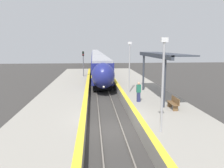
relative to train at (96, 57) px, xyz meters
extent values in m
plane|color=#383533|center=(0.00, -53.91, -2.23)|extent=(120.00, 120.00, 0.00)
cube|color=slate|center=(-0.72, -53.91, -2.16)|extent=(0.08, 90.00, 0.15)
cube|color=slate|center=(0.72, -53.91, -2.16)|extent=(0.08, 90.00, 0.15)
cube|color=black|center=(0.00, -31.77, -1.65)|extent=(2.39, 19.51, 0.74)
cube|color=navy|center=(0.00, -31.77, -0.81)|extent=(2.72, 21.21, 0.93)
cube|color=yellow|center=(0.00, -31.77, -0.19)|extent=(2.73, 21.21, 0.32)
cube|color=navy|center=(0.00, -31.77, 0.68)|extent=(2.72, 21.21, 1.41)
cube|color=black|center=(0.00, -31.77, 0.61)|extent=(2.74, 19.51, 0.78)
cube|color=#9E9EA3|center=(0.00, -31.77, 1.53)|extent=(2.44, 21.21, 0.30)
cylinder|color=black|center=(-0.72, -39.45, -1.78)|extent=(0.12, 0.91, 0.91)
cylinder|color=black|center=(0.72, -39.45, -1.78)|extent=(0.12, 0.91, 0.91)
cylinder|color=black|center=(-0.72, -37.25, -1.78)|extent=(0.12, 0.91, 0.91)
cylinder|color=black|center=(0.72, -37.25, -1.78)|extent=(0.12, 0.91, 0.91)
cylinder|color=black|center=(-0.72, -26.30, -1.78)|extent=(0.12, 0.91, 0.91)
cylinder|color=black|center=(0.72, -26.30, -1.78)|extent=(0.12, 0.91, 0.91)
cylinder|color=black|center=(-0.72, -24.10, -1.78)|extent=(0.12, 0.91, 0.91)
cylinder|color=black|center=(0.72, -24.10, -1.78)|extent=(0.12, 0.91, 0.91)
ellipsoid|color=navy|center=(0.00, -43.38, 0.05)|extent=(2.61, 3.00, 2.93)
ellipsoid|color=black|center=(0.00, -43.75, 0.53)|extent=(1.90, 1.75, 1.49)
sphere|color=#F9F4CC|center=(0.00, -44.50, -1.03)|extent=(0.24, 0.24, 0.24)
cube|color=black|center=(0.00, -9.77, -1.65)|extent=(2.39, 19.51, 0.74)
cube|color=navy|center=(0.00, -9.77, -0.81)|extent=(2.72, 21.21, 0.93)
cube|color=yellow|center=(0.00, -9.77, -0.19)|extent=(2.73, 21.21, 0.32)
cube|color=navy|center=(0.00, -9.77, 0.68)|extent=(2.72, 21.21, 1.41)
cube|color=black|center=(0.00, -9.77, 0.61)|extent=(2.74, 19.51, 0.78)
cube|color=#9E9EA3|center=(0.00, -9.77, 1.53)|extent=(2.44, 21.21, 0.30)
cylinder|color=black|center=(-0.72, -17.44, -1.78)|extent=(0.12, 0.91, 0.91)
cylinder|color=black|center=(0.72, -17.44, -1.78)|extent=(0.12, 0.91, 0.91)
cylinder|color=black|center=(-0.72, -15.24, -1.78)|extent=(0.12, 0.91, 0.91)
cylinder|color=black|center=(0.72, -15.24, -1.78)|extent=(0.12, 0.91, 0.91)
cylinder|color=black|center=(-0.72, -4.30, -1.78)|extent=(0.12, 0.91, 0.91)
cylinder|color=black|center=(0.72, -4.30, -1.78)|extent=(0.12, 0.91, 0.91)
cylinder|color=black|center=(-0.72, -2.10, -1.78)|extent=(0.12, 0.91, 0.91)
cylinder|color=black|center=(0.72, -2.10, -1.78)|extent=(0.12, 0.91, 0.91)
cube|color=black|center=(0.00, 12.24, -1.65)|extent=(2.39, 19.51, 0.74)
cube|color=navy|center=(0.00, 12.24, -0.81)|extent=(2.72, 21.21, 0.93)
cube|color=yellow|center=(0.00, 12.24, -0.19)|extent=(2.73, 21.21, 0.32)
cube|color=navy|center=(0.00, 12.24, 0.68)|extent=(2.72, 21.21, 1.41)
cube|color=black|center=(0.00, 12.24, 0.61)|extent=(2.74, 19.51, 0.78)
cube|color=#9E9EA3|center=(0.00, 12.24, 1.53)|extent=(2.44, 21.21, 0.30)
cylinder|color=black|center=(-0.72, 4.56, -1.78)|extent=(0.12, 0.91, 0.91)
cylinder|color=black|center=(0.72, 4.56, -1.78)|extent=(0.12, 0.91, 0.91)
cylinder|color=black|center=(-0.72, 6.76, -1.78)|extent=(0.12, 0.91, 0.91)
cylinder|color=black|center=(0.72, 6.76, -1.78)|extent=(0.12, 0.91, 0.91)
cylinder|color=black|center=(-0.72, 17.71, -1.78)|extent=(0.12, 0.91, 0.91)
cylinder|color=black|center=(0.72, 17.71, -1.78)|extent=(0.12, 0.91, 0.91)
cylinder|color=black|center=(-0.72, 19.91, -1.78)|extent=(0.12, 0.91, 0.91)
cylinder|color=black|center=(0.72, 19.91, -1.78)|extent=(0.12, 0.91, 0.91)
cube|color=black|center=(0.00, 34.24, -1.65)|extent=(2.39, 19.51, 0.74)
cube|color=navy|center=(0.00, 34.24, -0.81)|extent=(2.72, 21.21, 0.93)
cube|color=yellow|center=(0.00, 34.24, -0.19)|extent=(2.73, 21.21, 0.32)
cube|color=navy|center=(0.00, 34.24, 0.68)|extent=(2.72, 21.21, 1.41)
cube|color=black|center=(0.00, 34.24, 0.61)|extent=(2.74, 19.51, 0.78)
cube|color=#9E9EA3|center=(0.00, 34.24, 1.53)|extent=(2.44, 21.21, 0.30)
cylinder|color=black|center=(-0.72, 26.57, -1.78)|extent=(0.12, 0.91, 0.91)
cylinder|color=black|center=(0.72, 26.57, -1.78)|extent=(0.12, 0.91, 0.91)
cylinder|color=black|center=(-0.72, 28.77, -1.78)|extent=(0.12, 0.91, 0.91)
cylinder|color=black|center=(0.72, 28.77, -1.78)|extent=(0.12, 0.91, 0.91)
cylinder|color=black|center=(-0.72, 39.72, -1.78)|extent=(0.12, 0.91, 0.91)
cylinder|color=black|center=(0.72, 39.72, -1.78)|extent=(0.12, 0.91, 0.91)
cylinder|color=black|center=(-0.72, 41.92, -1.78)|extent=(0.12, 0.91, 0.91)
cylinder|color=black|center=(0.72, 41.92, -1.78)|extent=(0.12, 0.91, 0.91)
cube|color=gray|center=(4.15, -53.91, -1.76)|extent=(5.00, 64.00, 0.95)
cube|color=yellow|center=(1.85, -53.91, -1.28)|extent=(0.40, 64.00, 0.01)
cube|color=gray|center=(-4.05, -53.91, -1.76)|extent=(4.80, 64.00, 0.95)
cube|color=yellow|center=(-1.85, -53.91, -1.28)|extent=(0.40, 64.00, 0.01)
cube|color=brown|center=(4.73, -53.09, -1.07)|extent=(0.36, 0.06, 0.42)
cube|color=brown|center=(4.73, -51.92, -1.07)|extent=(0.36, 0.06, 0.42)
cube|color=brown|center=(4.73, -52.50, -0.85)|extent=(0.44, 1.56, 0.03)
cube|color=brown|center=(4.93, -52.50, -0.61)|extent=(0.04, 1.56, 0.44)
cube|color=navy|center=(2.64, -50.17, -0.88)|extent=(0.28, 0.20, 0.81)
cube|color=#1E604C|center=(2.64, -50.17, -0.15)|extent=(0.36, 0.22, 0.64)
sphere|color=tan|center=(2.64, -50.17, 0.28)|extent=(0.22, 0.22, 0.22)
cylinder|color=#59595E|center=(-2.60, -33.69, -0.18)|extent=(0.14, 0.14, 4.11)
cube|color=black|center=(-2.60, -33.69, 2.23)|extent=(0.28, 0.20, 0.70)
sphere|color=black|center=(-2.60, -33.80, 2.40)|extent=(0.14, 0.14, 0.14)
sphere|color=red|center=(-2.60, -33.80, 2.06)|extent=(0.14, 0.14, 0.14)
cylinder|color=#9E9EA3|center=(2.50, -56.74, 1.12)|extent=(0.12, 0.12, 4.81)
cube|color=silver|center=(2.50, -56.74, 3.64)|extent=(0.36, 0.20, 0.24)
cylinder|color=#9E9EA3|center=(2.50, -46.27, 1.12)|extent=(0.12, 0.12, 4.81)
cube|color=silver|center=(2.50, -46.27, 3.64)|extent=(0.36, 0.20, 0.24)
cylinder|color=#333842|center=(4.19, -52.01, 0.58)|extent=(0.20, 0.20, 3.73)
cylinder|color=#333842|center=(4.19, -45.20, 0.58)|extent=(0.20, 0.20, 3.73)
cube|color=#333842|center=(4.19, -48.61, 2.55)|extent=(0.24, 9.80, 0.36)
cube|color=#333842|center=(5.09, -48.61, 2.67)|extent=(2.00, 9.80, 0.10)
camera|label=1|loc=(-1.16, -67.76, 3.31)|focal=35.00mm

